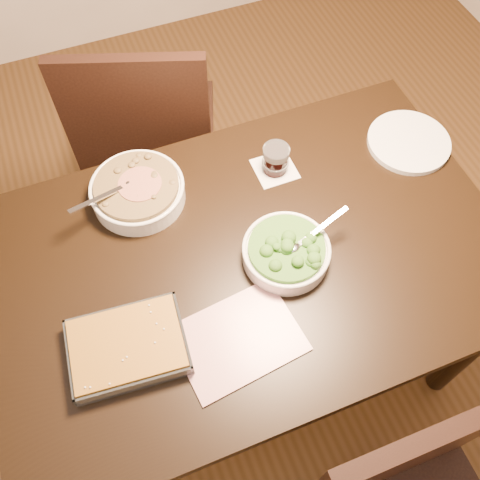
# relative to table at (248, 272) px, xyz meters

# --- Properties ---
(ground) EXTENTS (4.00, 4.00, 0.00)m
(ground) POSITION_rel_table_xyz_m (0.00, 0.00, -0.65)
(ground) COLOR #462D14
(ground) RESTS_ON ground
(table) EXTENTS (1.40, 0.90, 0.75)m
(table) POSITION_rel_table_xyz_m (0.00, 0.00, 0.00)
(table) COLOR black
(table) RESTS_ON ground
(magazine_a) EXTENTS (0.32, 0.25, 0.01)m
(magazine_a) POSITION_rel_table_xyz_m (-0.11, -0.21, 0.10)
(magazine_a) COLOR #AB3146
(magazine_a) RESTS_ON table
(coaster) EXTENTS (0.12, 0.12, 0.00)m
(coaster) POSITION_rel_table_xyz_m (0.18, 0.24, 0.10)
(coaster) COLOR white
(coaster) RESTS_ON table
(stew_bowl) EXTENTS (0.28, 0.27, 0.10)m
(stew_bowl) POSITION_rel_table_xyz_m (-0.22, 0.29, 0.13)
(stew_bowl) COLOR white
(stew_bowl) RESTS_ON table
(broccoli_bowl) EXTENTS (0.26, 0.23, 0.09)m
(broccoli_bowl) POSITION_rel_table_xyz_m (0.09, -0.04, 0.13)
(broccoli_bowl) COLOR white
(broccoli_bowl) RESTS_ON table
(baking_dish) EXTENTS (0.29, 0.23, 0.05)m
(baking_dish) POSITION_rel_table_xyz_m (-0.37, -0.14, 0.12)
(baking_dish) COLOR silver
(baking_dish) RESTS_ON table
(wine_tumbler) EXTENTS (0.08, 0.08, 0.09)m
(wine_tumbler) POSITION_rel_table_xyz_m (0.18, 0.24, 0.14)
(wine_tumbler) COLOR black
(wine_tumbler) RESTS_ON coaster
(dinner_plate) EXTENTS (0.25, 0.25, 0.02)m
(dinner_plate) POSITION_rel_table_xyz_m (0.60, 0.19, 0.10)
(dinner_plate) COLOR silver
(dinner_plate) RESTS_ON table
(chair_far) EXTENTS (0.59, 0.59, 0.99)m
(chair_far) POSITION_rel_table_xyz_m (-0.10, 0.71, -0.10)
(chair_far) COLOR black
(chair_far) RESTS_ON ground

